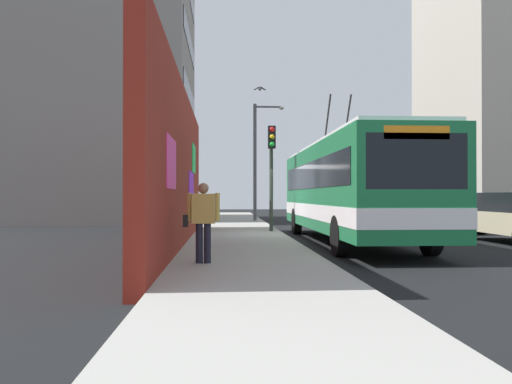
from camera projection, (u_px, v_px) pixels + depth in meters
name	position (u px, v px, depth m)	size (l,w,h in m)	color
ground_plane	(285.00, 238.00, 18.15)	(80.00, 80.00, 0.00)	black
sidewalk_slab	(239.00, 236.00, 18.05)	(48.00, 3.20, 0.15)	#9E9B93
graffiti_wall	(180.00, 170.00, 14.41)	(14.88, 0.32, 4.42)	maroon
building_far_left	(106.00, 70.00, 30.94)	(11.16, 9.97, 18.03)	gray
building_far_right	(512.00, 60.00, 34.29)	(10.66, 9.73, 21.05)	#B2A899
city_bus	(349.00, 187.00, 16.30)	(11.61, 2.54, 4.92)	#19723F
parked_car_silver	(445.00, 211.00, 21.38)	(4.44, 1.85, 1.58)	#B7B7BC
parked_car_white	(394.00, 208.00, 27.74)	(4.32, 1.93, 1.58)	white
pedestrian_near_wall	(203.00, 217.00, 10.15)	(0.22, 0.72, 1.58)	#1E1E2D
traffic_light	(272.00, 160.00, 19.37)	(0.49, 0.28, 3.97)	#2D382D
street_lamp	(258.00, 153.00, 28.05)	(0.44, 1.68, 6.34)	#4C4C51
flying_pigeons	(288.00, 22.00, 17.19)	(10.15, 2.84, 2.21)	gray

